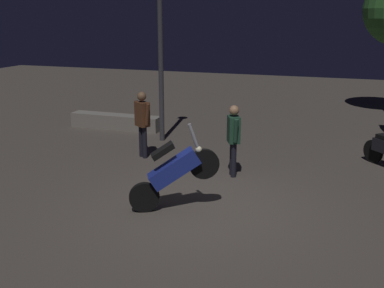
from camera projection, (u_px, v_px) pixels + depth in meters
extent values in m
plane|color=#4C443D|center=(202.00, 208.00, 8.67)|extent=(40.00, 40.00, 0.00)
cylinder|color=black|center=(144.00, 197.00, 8.44)|extent=(0.54, 0.35, 0.56)
cylinder|color=black|center=(204.00, 164.00, 8.45)|extent=(0.54, 0.35, 0.56)
cube|color=navy|center=(174.00, 169.00, 8.39)|extent=(0.99, 0.72, 0.76)
cube|color=black|center=(163.00, 151.00, 8.26)|extent=(0.49, 0.41, 0.32)
cylinder|color=gray|center=(193.00, 135.00, 8.27)|extent=(0.21, 0.15, 0.44)
sphere|color=#F2EABF|center=(199.00, 149.00, 8.36)|extent=(0.12, 0.12, 0.12)
cylinder|color=black|center=(373.00, 151.00, 11.29)|extent=(0.45, 0.48, 0.56)
cylinder|color=black|center=(234.00, 160.00, 10.23)|extent=(0.12, 0.12, 0.78)
cylinder|color=black|center=(232.00, 158.00, 10.39)|extent=(0.12, 0.12, 0.78)
cube|color=#1E3F2D|center=(234.00, 129.00, 10.13)|extent=(0.37, 0.43, 0.58)
sphere|color=#9E7251|center=(234.00, 110.00, 10.01)|extent=(0.22, 0.22, 0.22)
cylinder|color=#1E3F2D|center=(236.00, 131.00, 9.89)|extent=(0.16, 0.20, 0.53)
cylinder|color=#1E3F2D|center=(232.00, 126.00, 10.35)|extent=(0.16, 0.20, 0.53)
cylinder|color=black|center=(145.00, 142.00, 11.59)|extent=(0.12, 0.12, 0.81)
cylinder|color=black|center=(141.00, 141.00, 11.72)|extent=(0.12, 0.12, 0.81)
cube|color=#59331E|center=(142.00, 114.00, 11.46)|extent=(0.43, 0.40, 0.60)
sphere|color=brown|center=(142.00, 96.00, 11.34)|extent=(0.22, 0.22, 0.22)
cylinder|color=#59331E|center=(147.00, 115.00, 11.27)|extent=(0.20, 0.18, 0.55)
cylinder|color=#59331E|center=(137.00, 111.00, 11.64)|extent=(0.20, 0.18, 0.55)
cylinder|color=#38383D|center=(161.00, 49.00, 12.66)|extent=(0.14, 0.14, 5.14)
cube|color=gray|center=(116.00, 122.00, 14.66)|extent=(2.95, 0.50, 0.45)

